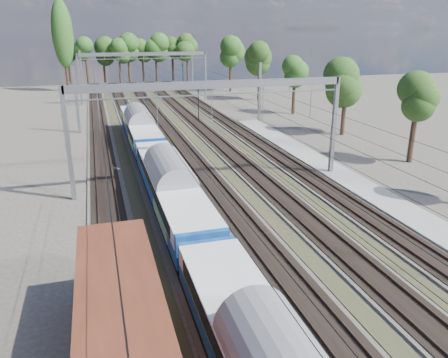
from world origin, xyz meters
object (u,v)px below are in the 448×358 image
object	(u,v)px
worker	(146,97)
signal_near	(198,99)
emu_train	(171,182)
signal_far	(183,73)
freight_boxcar	(125,354)

from	to	relation	value
worker	signal_near	size ratio (longest dim) A/B	0.31
emu_train	signal_far	bearing A→B (deg)	77.94
signal_near	emu_train	bearing A→B (deg)	-109.72
emu_train	worker	xyz separation A→B (m)	(4.61, 54.19, -1.74)
worker	signal_near	xyz separation A→B (m)	(4.94, -22.26, 2.58)
freight_boxcar	worker	size ratio (longest dim) A/B	9.01
freight_boxcar	signal_near	world-z (taller)	signal_near
freight_boxcar	signal_far	size ratio (longest dim) A/B	2.48
signal_near	signal_far	size ratio (longest dim) A/B	0.89
freight_boxcar	signal_near	xyz separation A→B (m)	(14.05, 48.56, 1.05)
emu_train	worker	bearing A→B (deg)	85.14
worker	signal_far	bearing A→B (deg)	-14.51
freight_boxcar	worker	distance (m)	71.43
worker	signal_far	size ratio (longest dim) A/B	0.28
emu_train	freight_boxcar	world-z (taller)	emu_train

